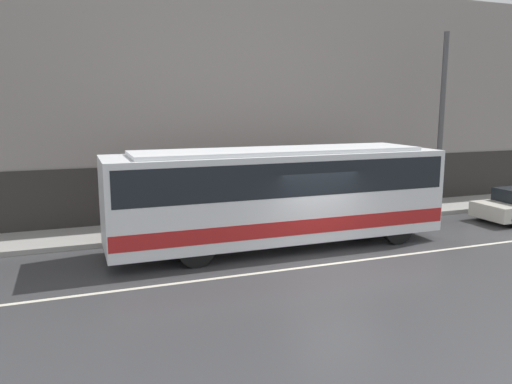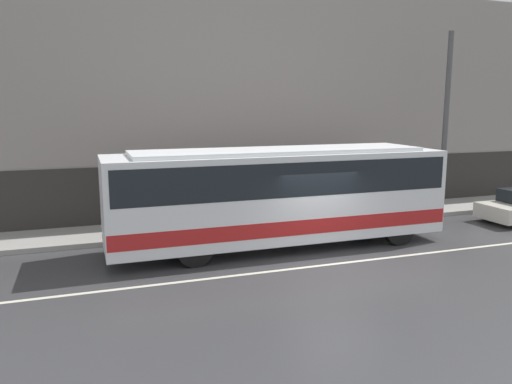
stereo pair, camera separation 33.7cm
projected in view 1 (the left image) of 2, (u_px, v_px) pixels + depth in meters
ground_plane at (334, 264)px, 14.32m from camera, size 60.00×60.00×0.00m
sidewalk at (266, 221)px, 19.14m from camera, size 60.00×2.50×0.17m
building_facade at (254, 107)px, 19.68m from camera, size 60.00×0.35×9.12m
lane_stripe at (334, 264)px, 14.32m from camera, size 54.00×0.14×0.01m
transit_bus at (279, 192)px, 15.79m from camera, size 10.76×2.54×3.15m
utility_pole_near at (441, 122)px, 20.59m from camera, size 0.22×0.22×7.23m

